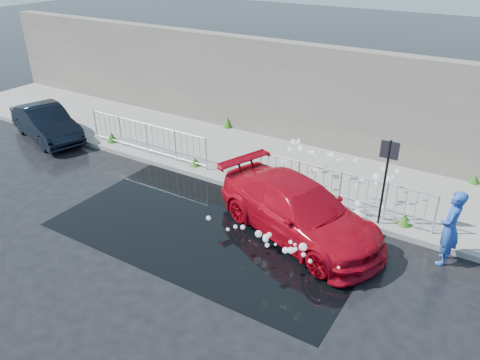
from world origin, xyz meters
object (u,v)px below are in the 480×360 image
(person, at_px, (450,228))
(sign_post, at_px, (387,170))
(red_car, at_px, (299,210))
(dark_car, at_px, (46,123))

(person, bearing_deg, sign_post, -108.06)
(red_car, relative_size, dark_car, 1.25)
(dark_car, xyz_separation_m, person, (14.30, -0.09, 0.30))
(sign_post, height_order, red_car, sign_post)
(sign_post, xyz_separation_m, dark_car, (-12.56, -0.50, -1.09))
(dark_car, relative_size, person, 2.06)
(person, bearing_deg, red_car, -76.78)
(dark_car, bearing_deg, person, -74.03)
(red_car, distance_m, dark_car, 10.91)
(red_car, bearing_deg, dark_car, 105.96)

